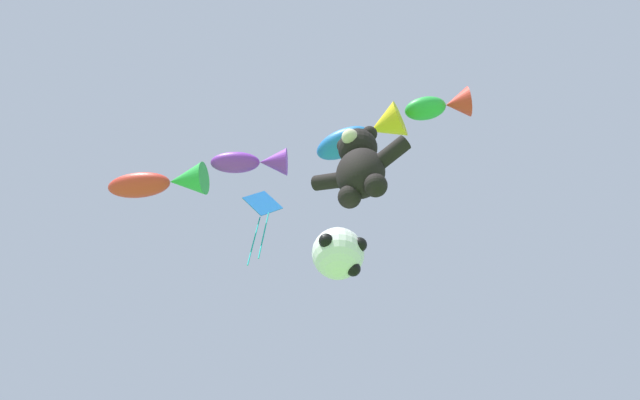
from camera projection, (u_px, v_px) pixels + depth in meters
The scene contains 7 objects.
teddy_bear_kite at pixel (359, 165), 9.43m from camera, with size 2.05×0.90×2.08m.
soccer_ball_kite at pixel (339, 253), 8.38m from camera, with size 0.98×0.97×0.90m.
fish_kite_emerald at pixel (441, 106), 11.63m from camera, with size 1.61×1.09×0.70m.
fish_kite_cobalt at pixel (364, 134), 11.62m from camera, with size 2.17×0.88×0.85m.
fish_kite_violet at pixel (254, 162), 11.88m from camera, with size 1.88×1.41×0.67m.
fish_kite_crimson at pixel (163, 183), 12.11m from camera, with size 2.51×1.59×0.81m.
diamond_kite at pixel (262, 210), 12.03m from camera, with size 0.71×0.79×2.59m.
Camera 1 is at (3.51, -0.60, 1.04)m, focal length 28.00 mm.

